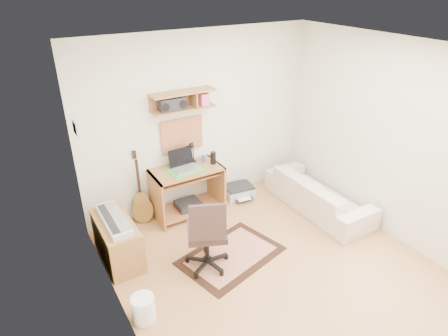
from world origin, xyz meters
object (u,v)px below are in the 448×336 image
task_chair (207,232)px  sofa (319,189)px  printer (239,191)px  desk (187,192)px  cabinet (117,240)px

task_chair → sofa: 2.09m
printer → sofa: size_ratio=0.26×
desk → printer: desk is taller
cabinet → printer: (2.13, 0.53, -0.19)m
desk → task_chair: (-0.31, -1.18, 0.13)m
printer → sofa: bearing=-41.0°
printer → desk: bearing=-169.7°
task_chair → printer: bearing=68.1°
cabinet → sofa: bearing=-7.8°
desk → printer: size_ratio=2.18×
desk → cabinet: bearing=-158.4°
desk → task_chair: task_chair is taller
printer → task_chair: bearing=-128.0°
cabinet → sofa: size_ratio=0.51×
desk → sofa: desk is taller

